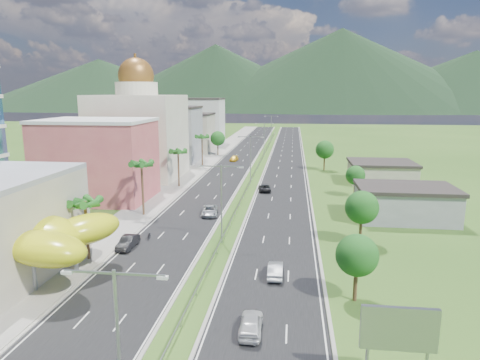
% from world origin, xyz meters
% --- Properties ---
extents(ground, '(500.00, 500.00, 0.00)m').
position_xyz_m(ground, '(0.00, 0.00, 0.00)').
color(ground, '#2D5119').
rests_on(ground, ground).
extents(road_left, '(11.00, 260.00, 0.04)m').
position_xyz_m(road_left, '(-7.50, 90.00, 0.02)').
color(road_left, black).
rests_on(road_left, ground).
extents(road_right, '(11.00, 260.00, 0.04)m').
position_xyz_m(road_right, '(7.50, 90.00, 0.02)').
color(road_right, black).
rests_on(road_right, ground).
extents(sidewalk_left, '(7.00, 260.00, 0.12)m').
position_xyz_m(sidewalk_left, '(-17.00, 90.00, 0.06)').
color(sidewalk_left, gray).
rests_on(sidewalk_left, ground).
extents(median_guardrail, '(0.10, 216.06, 0.76)m').
position_xyz_m(median_guardrail, '(0.00, 71.99, 0.62)').
color(median_guardrail, gray).
rests_on(median_guardrail, ground).
extents(streetlight_median_a, '(6.04, 0.25, 11.00)m').
position_xyz_m(streetlight_median_a, '(0.00, -25.00, 6.75)').
color(streetlight_median_a, gray).
rests_on(streetlight_median_a, ground).
extents(streetlight_median_b, '(6.04, 0.25, 11.00)m').
position_xyz_m(streetlight_median_b, '(0.00, 10.00, 6.75)').
color(streetlight_median_b, gray).
rests_on(streetlight_median_b, ground).
extents(streetlight_median_c, '(6.04, 0.25, 11.00)m').
position_xyz_m(streetlight_median_c, '(0.00, 50.00, 6.75)').
color(streetlight_median_c, gray).
rests_on(streetlight_median_c, ground).
extents(streetlight_median_d, '(6.04, 0.25, 11.00)m').
position_xyz_m(streetlight_median_d, '(0.00, 95.00, 6.75)').
color(streetlight_median_d, gray).
rests_on(streetlight_median_d, ground).
extents(streetlight_median_e, '(6.04, 0.25, 11.00)m').
position_xyz_m(streetlight_median_e, '(0.00, 140.00, 6.75)').
color(streetlight_median_e, gray).
rests_on(streetlight_median_e, ground).
extents(lime_canopy, '(18.00, 15.00, 7.40)m').
position_xyz_m(lime_canopy, '(-20.00, -4.00, 4.99)').
color(lime_canopy, '#C0C413').
rests_on(lime_canopy, ground).
extents(pink_shophouse, '(20.00, 15.00, 15.00)m').
position_xyz_m(pink_shophouse, '(-28.00, 32.00, 7.50)').
color(pink_shophouse, '#BE4E54').
rests_on(pink_shophouse, ground).
extents(domed_building, '(20.00, 20.00, 28.70)m').
position_xyz_m(domed_building, '(-28.00, 55.00, 11.35)').
color(domed_building, beige).
rests_on(domed_building, ground).
extents(midrise_grey, '(16.00, 15.00, 16.00)m').
position_xyz_m(midrise_grey, '(-27.00, 80.00, 8.00)').
color(midrise_grey, gray).
rests_on(midrise_grey, ground).
extents(midrise_beige, '(16.00, 15.00, 13.00)m').
position_xyz_m(midrise_beige, '(-27.00, 102.00, 6.50)').
color(midrise_beige, '#9E9582').
rests_on(midrise_beige, ground).
extents(midrise_white, '(16.00, 15.00, 18.00)m').
position_xyz_m(midrise_white, '(-27.00, 125.00, 9.00)').
color(midrise_white, silver).
rests_on(midrise_white, ground).
extents(billboard, '(5.20, 0.35, 6.20)m').
position_xyz_m(billboard, '(17.00, -18.00, 4.42)').
color(billboard, gray).
rests_on(billboard, ground).
extents(shed_near, '(15.00, 10.00, 5.00)m').
position_xyz_m(shed_near, '(28.00, 25.00, 2.50)').
color(shed_near, gray).
rests_on(shed_near, ground).
extents(shed_far, '(14.00, 12.00, 4.40)m').
position_xyz_m(shed_far, '(30.00, 55.00, 2.20)').
color(shed_far, '#9E9582').
rests_on(shed_far, ground).
extents(palm_tree_b, '(3.60, 3.60, 8.10)m').
position_xyz_m(palm_tree_b, '(-15.50, 2.00, 7.06)').
color(palm_tree_b, '#47301C').
rests_on(palm_tree_b, ground).
extents(palm_tree_c, '(3.60, 3.60, 9.60)m').
position_xyz_m(palm_tree_c, '(-15.50, 22.00, 8.50)').
color(palm_tree_c, '#47301C').
rests_on(palm_tree_c, ground).
extents(palm_tree_d, '(3.60, 3.60, 8.60)m').
position_xyz_m(palm_tree_d, '(-15.50, 45.00, 7.54)').
color(palm_tree_d, '#47301C').
rests_on(palm_tree_d, ground).
extents(palm_tree_e, '(3.60, 3.60, 9.40)m').
position_xyz_m(palm_tree_e, '(-15.50, 70.00, 8.31)').
color(palm_tree_e, '#47301C').
rests_on(palm_tree_e, ground).
extents(leafy_tree_lfar, '(4.90, 4.90, 8.05)m').
position_xyz_m(leafy_tree_lfar, '(-15.50, 95.00, 5.58)').
color(leafy_tree_lfar, '#47301C').
rests_on(leafy_tree_lfar, ground).
extents(leafy_tree_ra, '(4.20, 4.20, 6.90)m').
position_xyz_m(leafy_tree_ra, '(16.00, -5.00, 4.78)').
color(leafy_tree_ra, '#47301C').
rests_on(leafy_tree_ra, ground).
extents(leafy_tree_rb, '(4.55, 4.55, 7.47)m').
position_xyz_m(leafy_tree_rb, '(19.00, 12.00, 5.18)').
color(leafy_tree_rb, '#47301C').
rests_on(leafy_tree_rb, ground).
extents(leafy_tree_rc, '(3.85, 3.85, 6.33)m').
position_xyz_m(leafy_tree_rc, '(22.00, 40.00, 4.37)').
color(leafy_tree_rc, '#47301C').
rests_on(leafy_tree_rc, ground).
extents(leafy_tree_rd, '(4.90, 4.90, 8.05)m').
position_xyz_m(leafy_tree_rd, '(18.00, 70.00, 5.58)').
color(leafy_tree_rd, '#47301C').
rests_on(leafy_tree_rd, ground).
extents(mountain_ridge, '(860.00, 140.00, 90.00)m').
position_xyz_m(mountain_ridge, '(60.00, 450.00, 0.00)').
color(mountain_ridge, black).
rests_on(mountain_ridge, ground).
extents(car_dark_left, '(1.74, 4.89, 1.61)m').
position_xyz_m(car_dark_left, '(-12.14, 6.44, 0.84)').
color(car_dark_left, black).
rests_on(car_dark_left, road_left).
extents(car_silver_mid_left, '(3.35, 5.91, 1.55)m').
position_xyz_m(car_silver_mid_left, '(-4.28, 23.26, 0.82)').
color(car_silver_mid_left, '#96999D').
rests_on(car_silver_mid_left, road_left).
extents(car_yellow_far_left, '(2.43, 5.11, 1.44)m').
position_xyz_m(car_yellow_far_left, '(-8.31, 82.66, 0.76)').
color(car_yellow_far_left, gold).
rests_on(car_yellow_far_left, road_left).
extents(car_white_near_right, '(2.05, 4.91, 1.66)m').
position_xyz_m(car_white_near_right, '(6.26, -12.10, 0.87)').
color(car_white_near_right, silver).
rests_on(car_white_near_right, road_right).
extents(car_silver_right, '(1.69, 4.76, 1.56)m').
position_xyz_m(car_silver_right, '(7.86, -0.29, 0.82)').
color(car_silver_right, '#ABADB3').
rests_on(car_silver_right, road_right).
extents(car_dark_far_right, '(3.07, 5.49, 1.45)m').
position_xyz_m(car_dark_far_right, '(3.75, 42.57, 0.77)').
color(car_dark_far_right, black).
rests_on(car_dark_far_right, road_right).
extents(motorcycle, '(0.93, 2.07, 1.28)m').
position_xyz_m(motorcycle, '(-10.56, 10.31, 0.68)').
color(motorcycle, black).
rests_on(motorcycle, road_left).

